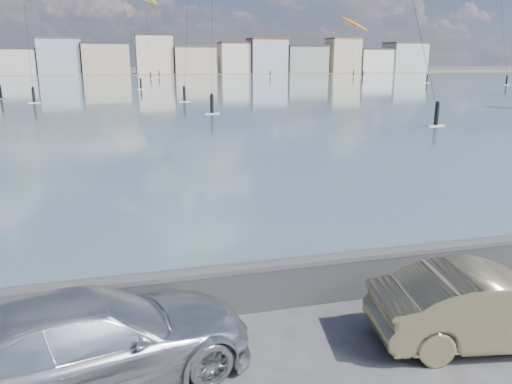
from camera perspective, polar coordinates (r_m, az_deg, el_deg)
bay_water at (r=98.17m, az=-14.16°, el=11.47°), size 500.00×177.00×0.00m
far_shore_strip at (r=206.59m, az=-14.83°, el=12.99°), size 500.00×60.00×0.00m
seawall at (r=10.42m, az=-3.53°, el=-10.80°), size 400.00×0.36×1.08m
far_buildings at (r=192.55m, az=-14.51°, el=14.71°), size 240.79×13.26×14.60m
car_silver at (r=8.64m, az=-18.63°, el=-15.94°), size 5.72×3.41×1.55m
car_champagne at (r=10.32m, az=25.26°, el=-11.75°), size 4.54×2.23×1.43m
kitesurfer_14 at (r=161.99m, az=11.11°, el=18.30°), size 8.57×11.99×18.27m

